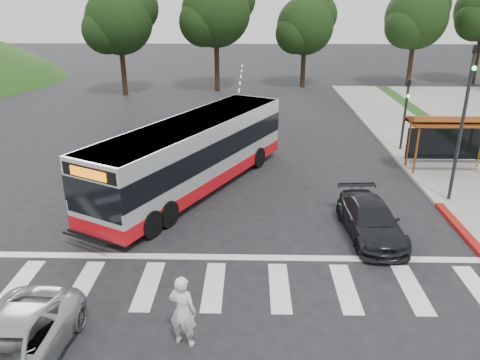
{
  "coord_description": "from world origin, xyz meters",
  "views": [
    {
      "loc": [
        1.08,
        -17.0,
        8.28
      ],
      "look_at": [
        0.69,
        -0.24,
        1.6
      ],
      "focal_mm": 35.0,
      "sensor_mm": 36.0,
      "label": 1
    }
  ],
  "objects_px": {
    "dark_sedan": "(371,220)",
    "silver_suv_south": "(8,352)",
    "transit_bus": "(194,156)",
    "pedestrian": "(183,311)"
  },
  "relations": [
    {
      "from": "dark_sedan",
      "to": "silver_suv_south",
      "type": "xyz_separation_m",
      "value": [
        -9.94,
        -6.98,
        0.01
      ]
    },
    {
      "from": "transit_bus",
      "to": "silver_suv_south",
      "type": "distance_m",
      "value": 11.77
    },
    {
      "from": "dark_sedan",
      "to": "silver_suv_south",
      "type": "bearing_deg",
      "value": -148.69
    },
    {
      "from": "transit_bus",
      "to": "silver_suv_south",
      "type": "height_order",
      "value": "transit_bus"
    },
    {
      "from": "transit_bus",
      "to": "pedestrian",
      "type": "height_order",
      "value": "transit_bus"
    },
    {
      "from": "pedestrian",
      "to": "silver_suv_south",
      "type": "distance_m",
      "value": 4.06
    },
    {
      "from": "dark_sedan",
      "to": "pedestrian",
      "type": "bearing_deg",
      "value": -139.65
    },
    {
      "from": "transit_bus",
      "to": "pedestrian",
      "type": "distance_m",
      "value": 10.28
    },
    {
      "from": "pedestrian",
      "to": "dark_sedan",
      "type": "height_order",
      "value": "pedestrian"
    },
    {
      "from": "transit_bus",
      "to": "pedestrian",
      "type": "bearing_deg",
      "value": -57.26
    }
  ]
}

